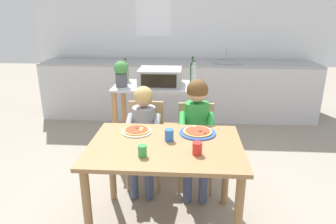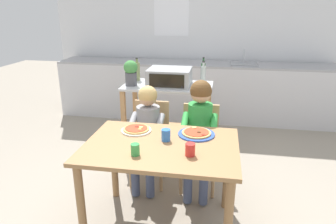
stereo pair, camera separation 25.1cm
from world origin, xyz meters
TOP-DOWN VIEW (x-y plane):
  - ground_plane at (0.00, 1.21)m, footprint 12.07×12.07m
  - back_wall_tiled at (-0.00, 3.08)m, footprint 4.71×0.14m
  - kitchen_counter at (0.00, 2.67)m, footprint 4.24×0.60m
  - kitchen_island_cart at (-0.17, 1.29)m, footprint 1.00×0.56m
  - toaster_oven at (-0.15, 1.27)m, footprint 0.47×0.40m
  - bottle_brown_beer at (-0.58, 1.46)m, footprint 0.07×0.07m
  - bottle_dark_olive_oil at (0.21, 1.47)m, footprint 0.05×0.05m
  - bottle_tall_green_wine at (0.22, 1.32)m, footprint 0.06×0.06m
  - potted_herb_plant at (-0.57, 1.19)m, footprint 0.15×0.15m
  - dining_table at (0.00, 0.00)m, footprint 1.14×0.81m
  - dining_chair_left at (-0.25, 0.69)m, footprint 0.36×0.36m
  - dining_chair_right at (0.24, 0.67)m, footprint 0.36×0.36m
  - child_in_grey_shirt at (-0.25, 0.57)m, footprint 0.32×0.42m
  - child_in_green_shirt at (0.24, 0.55)m, footprint 0.32×0.42m
  - pizza_plate_white at (-0.25, 0.21)m, footprint 0.25×0.25m
  - pizza_plate_blue_rimmed at (0.24, 0.22)m, footprint 0.29×0.29m
  - drinking_cup_red at (0.23, -0.15)m, footprint 0.07×0.07m
  - drinking_cup_green at (-0.14, -0.20)m, footprint 0.06×0.06m
  - drinking_cup_blue at (0.02, 0.07)m, footprint 0.07×0.07m

SIDE VIEW (x-z plane):
  - ground_plane at x=0.00m, z-range 0.00..0.00m
  - kitchen_counter at x=0.00m, z-range -0.10..0.98m
  - dining_chair_left at x=-0.25m, z-range 0.07..0.89m
  - dining_chair_right at x=0.24m, z-range 0.07..0.89m
  - kitchen_island_cart at x=-0.17m, z-range 0.14..1.01m
  - dining_table at x=0.00m, z-range 0.25..0.99m
  - child_in_grey_shirt at x=-0.25m, z-range 0.14..1.13m
  - child_in_green_shirt at x=0.24m, z-range 0.16..1.23m
  - pizza_plate_blue_rimmed at x=0.24m, z-range 0.73..0.76m
  - pizza_plate_white at x=-0.25m, z-range 0.73..0.76m
  - drinking_cup_green at x=-0.14m, z-range 0.73..0.82m
  - drinking_cup_red at x=0.23m, z-range 0.73..0.82m
  - drinking_cup_blue at x=0.02m, z-range 0.73..0.83m
  - toaster_oven at x=-0.15m, z-range 0.86..1.05m
  - bottle_brown_beer at x=-0.58m, z-range 0.84..1.11m
  - bottle_tall_green_wine at x=0.22m, z-range 0.84..1.12m
  - bottle_dark_olive_oil at x=0.21m, z-range 0.84..1.13m
  - potted_herb_plant at x=-0.57m, z-range 0.88..1.16m
  - back_wall_tiled at x=0.00m, z-range 0.00..2.70m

